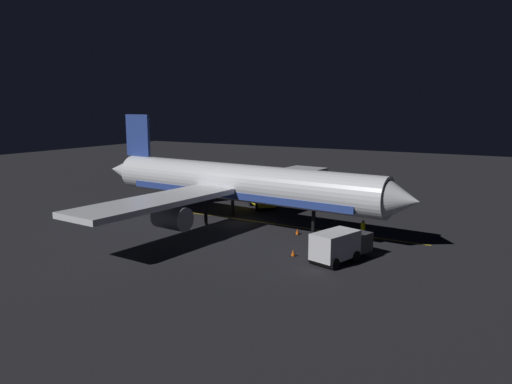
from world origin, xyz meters
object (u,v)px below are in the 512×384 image
at_px(airliner, 234,184).
at_px(ground_crew_worker, 363,229).
at_px(catering_truck, 261,196).
at_px(traffic_cone_under_wing, 297,232).
at_px(baggage_truck, 340,246).
at_px(traffic_cone_near_right, 293,253).
at_px(traffic_cone_near_left, 297,232).

relative_size(airliner, ground_crew_worker, 21.82).
xyz_separation_m(catering_truck, traffic_cone_under_wing, (9.53, 9.38, -1.04)).
xyz_separation_m(airliner, baggage_truck, (6.80, 14.03, -2.86)).
bearing_deg(traffic_cone_near_right, baggage_truck, 98.58).
bearing_deg(ground_crew_worker, traffic_cone_under_wing, -75.21).
distance_m(airliner, baggage_truck, 15.85).
bearing_deg(baggage_truck, traffic_cone_near_right, -81.42).
bearing_deg(traffic_cone_near_left, baggage_truck, 47.67).
bearing_deg(traffic_cone_near_left, airliner, -97.40).
distance_m(ground_crew_worker, traffic_cone_near_left, 6.07).
height_order(baggage_truck, traffic_cone_near_left, baggage_truck).
bearing_deg(traffic_cone_under_wing, catering_truck, -135.43).
relative_size(traffic_cone_near_left, traffic_cone_near_right, 1.00).
bearing_deg(traffic_cone_near_left, catering_truck, -135.69).
bearing_deg(baggage_truck, traffic_cone_near_left, -132.33).
bearing_deg(traffic_cone_near_left, traffic_cone_near_right, 22.52).
distance_m(baggage_truck, catering_truck, 22.11).
bearing_deg(ground_crew_worker, traffic_cone_near_left, -73.85).
relative_size(catering_truck, ground_crew_worker, 3.44).
relative_size(baggage_truck, traffic_cone_under_wing, 10.88).
height_order(airliner, traffic_cone_near_left, airliner).
bearing_deg(catering_truck, baggage_truck, 45.62).
distance_m(ground_crew_worker, traffic_cone_under_wing, 6.08).
distance_m(catering_truck, traffic_cone_near_right, 20.09).
bearing_deg(ground_crew_worker, catering_truck, -117.67).
height_order(airliner, ground_crew_worker, airliner).
distance_m(traffic_cone_near_left, traffic_cone_near_right, 6.89).
relative_size(ground_crew_worker, traffic_cone_near_left, 3.16).
distance_m(traffic_cone_near_right, traffic_cone_under_wing, 7.04).
distance_m(baggage_truck, ground_crew_worker, 7.51).
height_order(ground_crew_worker, traffic_cone_under_wing, ground_crew_worker).
relative_size(baggage_truck, traffic_cone_near_left, 10.88).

